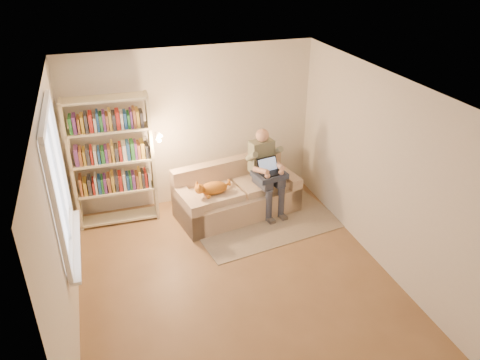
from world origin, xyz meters
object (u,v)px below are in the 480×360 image
object	(u,v)px
sofa	(236,196)
cat	(212,188)
bookshelf	(112,156)
laptop	(268,169)
person	(265,167)

from	to	relation	value
sofa	cat	size ratio (longest dim) A/B	3.21
cat	bookshelf	distance (m)	1.58
cat	laptop	size ratio (longest dim) A/B	1.65
laptop	cat	bearing A→B (deg)	170.83
laptop	bookshelf	size ratio (longest dim) A/B	0.19
bookshelf	person	bearing A→B (deg)	-8.30
laptop	person	bearing A→B (deg)	80.29
sofa	cat	xyz separation A→B (m)	(-0.44, -0.20, 0.33)
laptop	bookshelf	distance (m)	2.39
person	bookshelf	distance (m)	2.37
bookshelf	laptop	bearing A→B (deg)	-11.20
person	laptop	world-z (taller)	person
person	laptop	xyz separation A→B (m)	(0.00, -0.12, 0.02)
person	cat	size ratio (longest dim) A/B	2.17
sofa	laptop	world-z (taller)	laptop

